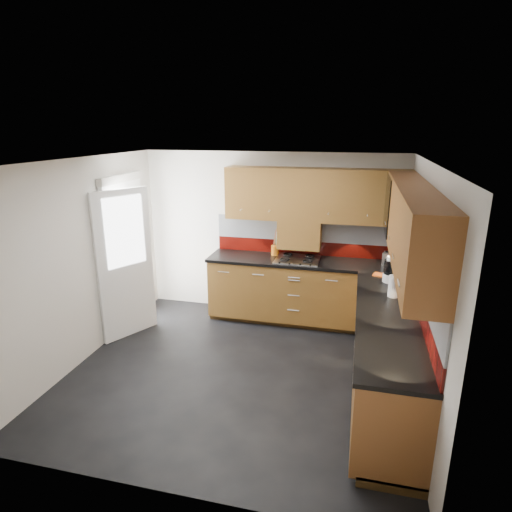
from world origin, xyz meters
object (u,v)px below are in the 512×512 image
(food_processor, at_px, (391,270))
(toaster, at_px, (392,259))
(utensil_pot, at_px, (275,249))
(gas_hob, at_px, (297,259))

(food_processor, bearing_deg, toaster, 85.69)
(utensil_pot, xyz_separation_m, food_processor, (1.57, -0.78, 0.05))
(gas_hob, bearing_deg, utensil_pot, 151.78)
(utensil_pot, distance_m, food_processor, 1.76)
(utensil_pot, distance_m, toaster, 1.63)
(toaster, distance_m, food_processor, 0.71)
(gas_hob, xyz_separation_m, food_processor, (1.21, -0.59, 0.13))
(toaster, height_order, food_processor, food_processor)
(gas_hob, distance_m, toaster, 1.27)
(utensil_pot, bearing_deg, gas_hob, -28.22)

